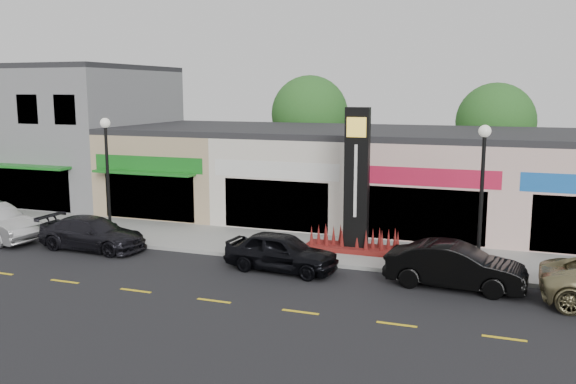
{
  "coord_description": "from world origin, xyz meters",
  "views": [
    {
      "loc": [
        8.79,
        -20.14,
        6.83
      ],
      "look_at": [
        0.05,
        4.0,
        2.53
      ],
      "focal_mm": 38.0,
      "sensor_mm": 36.0,
      "label": 1
    }
  ],
  "objects_px": {
    "lamp_east_near": "(482,185)",
    "car_black_conv": "(455,266)",
    "lamp_west_near": "(107,166)",
    "car_dark_sedan": "(92,233)",
    "pylon_sign": "(356,201)",
    "car_black_sedan": "(281,252)"
  },
  "relations": [
    {
      "from": "lamp_east_near",
      "to": "car_dark_sedan",
      "type": "relative_size",
      "value": 1.12
    },
    {
      "from": "lamp_east_near",
      "to": "car_black_sedan",
      "type": "height_order",
      "value": "lamp_east_near"
    },
    {
      "from": "pylon_sign",
      "to": "car_dark_sedan",
      "type": "bearing_deg",
      "value": -164.24
    },
    {
      "from": "lamp_east_near",
      "to": "car_black_conv",
      "type": "relative_size",
      "value": 1.15
    },
    {
      "from": "pylon_sign",
      "to": "car_black_conv",
      "type": "height_order",
      "value": "pylon_sign"
    },
    {
      "from": "lamp_east_near",
      "to": "car_black_conv",
      "type": "xyz_separation_m",
      "value": [
        -0.7,
        -1.41,
        -2.69
      ]
    },
    {
      "from": "lamp_west_near",
      "to": "car_dark_sedan",
      "type": "xyz_separation_m",
      "value": [
        0.09,
        -1.38,
        -2.77
      ]
    },
    {
      "from": "car_black_sedan",
      "to": "car_black_conv",
      "type": "height_order",
      "value": "car_black_conv"
    },
    {
      "from": "car_dark_sedan",
      "to": "car_black_sedan",
      "type": "distance_m",
      "value": 8.8
    },
    {
      "from": "car_black_conv",
      "to": "car_dark_sedan",
      "type": "bearing_deg",
      "value": 94.19
    },
    {
      "from": "lamp_west_near",
      "to": "lamp_east_near",
      "type": "xyz_separation_m",
      "value": [
        16.0,
        0.0,
        0.0
      ]
    },
    {
      "from": "car_dark_sedan",
      "to": "car_black_sedan",
      "type": "height_order",
      "value": "car_black_sedan"
    },
    {
      "from": "car_dark_sedan",
      "to": "car_black_conv",
      "type": "relative_size",
      "value": 1.02
    },
    {
      "from": "lamp_east_near",
      "to": "car_black_conv",
      "type": "distance_m",
      "value": 3.12
    },
    {
      "from": "lamp_east_near",
      "to": "car_dark_sedan",
      "type": "height_order",
      "value": "lamp_east_near"
    },
    {
      "from": "lamp_east_near",
      "to": "car_black_conv",
      "type": "bearing_deg",
      "value": -116.24
    },
    {
      "from": "lamp_east_near",
      "to": "car_black_sedan",
      "type": "relative_size",
      "value": 1.25
    },
    {
      "from": "car_black_conv",
      "to": "lamp_west_near",
      "type": "bearing_deg",
      "value": 89.03
    },
    {
      "from": "car_dark_sedan",
      "to": "car_black_sedan",
      "type": "xyz_separation_m",
      "value": [
        8.8,
        -0.18,
        0.04
      ]
    },
    {
      "from": "pylon_sign",
      "to": "car_dark_sedan",
      "type": "height_order",
      "value": "pylon_sign"
    },
    {
      "from": "lamp_west_near",
      "to": "car_black_conv",
      "type": "bearing_deg",
      "value": -5.27
    },
    {
      "from": "pylon_sign",
      "to": "car_black_sedan",
      "type": "distance_m",
      "value": 4.17
    }
  ]
}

